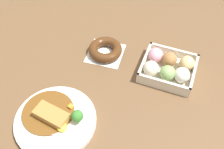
# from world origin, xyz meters

# --- Properties ---
(ground_plane) EXTENTS (1.60, 1.60, 0.00)m
(ground_plane) POSITION_xyz_m (0.00, 0.00, 0.00)
(ground_plane) COLOR brown
(curry_plate) EXTENTS (0.24, 0.24, 0.07)m
(curry_plate) POSITION_xyz_m (0.13, 0.12, 0.01)
(curry_plate) COLOR white
(curry_plate) RESTS_ON ground_plane
(donut_box) EXTENTS (0.17, 0.16, 0.06)m
(donut_box) POSITION_xyz_m (-0.14, -0.18, 0.03)
(donut_box) COLOR beige
(donut_box) RESTS_ON ground_plane
(chocolate_ring_donut) EXTENTS (0.13, 0.13, 0.04)m
(chocolate_ring_donut) POSITION_xyz_m (0.10, -0.19, 0.02)
(chocolate_ring_donut) COLOR white
(chocolate_ring_donut) RESTS_ON ground_plane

